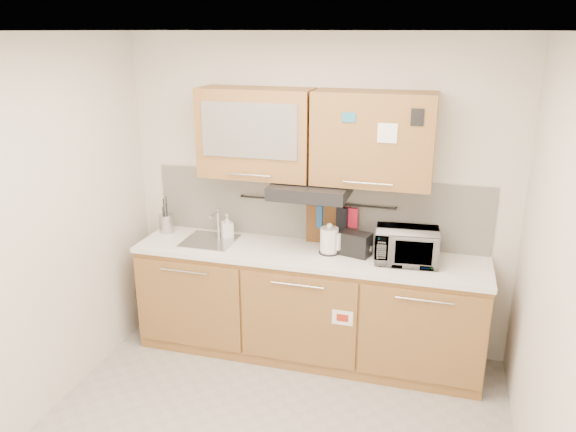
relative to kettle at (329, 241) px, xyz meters
The scene contains 20 objects.
ceiling 2.00m from the kettle, 97.77° to the right, with size 3.20×3.20×0.00m, color white.
wall_back 0.43m from the kettle, 120.81° to the left, with size 3.20×3.20×0.00m, color silver.
wall_left 2.17m from the kettle, 145.36° to the right, with size 3.00×3.00×0.00m, color silver.
wall_right 1.90m from the kettle, 40.42° to the right, with size 3.00×3.00×0.00m, color silver.
base_cabinet 0.64m from the kettle, behind, with size 2.80×0.64×0.88m.
countertop 0.21m from the kettle, 169.60° to the right, with size 2.82×0.62×0.04m, color white.
backsplash 0.36m from the kettle, 121.93° to the left, with size 2.80×0.02×0.56m, color silver.
upper_cabinets 0.83m from the kettle, 149.15° to the left, with size 1.82×0.37×0.70m.
range_hood 0.43m from the kettle, 169.99° to the left, with size 0.60×0.46×0.10m, color black.
sink 1.02m from the kettle, behind, with size 0.42×0.40×0.26m.
utensil_rail 0.37m from the kettle, 125.99° to the left, with size 0.02×0.02×1.30m, color black.
utensil_crock 1.47m from the kettle, behind, with size 0.13×0.13×0.32m.
kettle is the anchor object (origin of this frame).
toaster 0.20m from the kettle, ahead, with size 0.27×0.20×0.18m.
microwave 0.60m from the kettle, ahead, with size 0.47×0.32×0.26m, color #999999.
soap_bottle 0.91m from the kettle, behind, with size 0.09×0.09×0.21m, color #999999.
cutting_board 0.23m from the kettle, 111.01° to the left, with size 0.31×0.02×0.38m, color brown.
oven_mitt 0.29m from the kettle, 125.38° to the left, with size 0.11×0.03×0.19m, color #215699.
dark_pouch 0.25m from the kettle, 78.92° to the left, with size 0.13×0.04×0.20m, color black.
pot_holder 0.28m from the kettle, 60.03° to the left, with size 0.13×0.02×0.16m, color red.
Camera 1 is at (0.97, -2.85, 2.61)m, focal length 35.00 mm.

